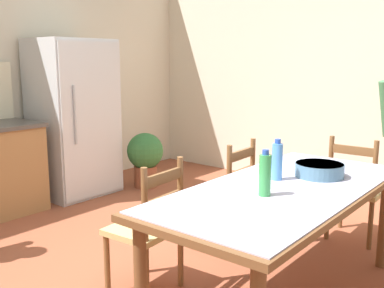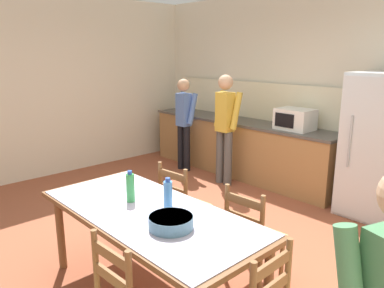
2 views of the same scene
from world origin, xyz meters
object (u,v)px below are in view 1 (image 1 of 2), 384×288
refrigerator (74,118)px  bottle_off_centre (277,161)px  chair_head_end (355,190)px  potted_plant (145,156)px  bottle_near_centre (265,174)px  chair_side_far_right (227,196)px  chair_side_far_left (148,229)px  dining_table (284,198)px  serving_bowl (319,169)px

refrigerator → bottle_off_centre: size_ratio=6.53×
chair_head_end → potted_plant: bearing=-2.4°
bottle_near_centre → potted_plant: bearing=58.6°
bottle_near_centre → chair_head_end: 1.62m
bottle_off_centre → chair_side_far_right: (0.35, 0.64, -0.45)m
chair_head_end → potted_plant: chair_head_end is taller
chair_side_far_left → chair_head_end: bearing=152.9°
refrigerator → dining_table: size_ratio=0.87×
serving_bowl → bottle_off_centre: bearing=144.7°
chair_side_far_right → chair_head_end: 1.13m
refrigerator → chair_head_end: (0.68, -2.99, -0.44)m
dining_table → refrigerator: bearing=78.3°
chair_head_end → potted_plant: 2.56m
chair_head_end → potted_plant: (0.02, 2.56, -0.06)m
dining_table → bottle_near_centre: bottle_near_centre is taller
refrigerator → bottle_near_centre: size_ratio=6.53×
serving_bowl → chair_side_far_right: size_ratio=0.35×
bottle_off_centre → chair_head_end: 1.29m
refrigerator → chair_side_far_right: (-0.17, -2.25, -0.44)m
chair_side_far_left → chair_side_far_right: bearing=176.0°
chair_side_far_right → bottle_off_centre: bearing=58.4°
bottle_off_centre → potted_plant: bottle_off_centre is taller
serving_bowl → refrigerator: bearing=85.0°
dining_table → bottle_off_centre: bearing=48.9°
bottle_near_centre → serving_bowl: size_ratio=0.84×
bottle_near_centre → chair_side_far_right: (0.70, 0.75, -0.45)m
serving_bowl → potted_plant: bearing=69.9°
bottle_off_centre → serving_bowl: size_ratio=0.84×
refrigerator → serving_bowl: size_ratio=5.51×
refrigerator → chair_head_end: refrigerator is taller
refrigerator → chair_side_far_left: (-1.08, -2.26, -0.44)m
bottle_off_centre → dining_table: bearing=-131.1°
potted_plant → chair_side_far_right: bearing=-115.5°
bottle_near_centre → bottle_off_centre: size_ratio=1.00×
serving_bowl → chair_head_end: 1.02m
bottle_off_centre → chair_side_far_right: size_ratio=0.30×
bottle_near_centre → potted_plant: (1.57, 2.57, -0.51)m
chair_head_end → bottle_off_centre: bearing=82.9°
dining_table → bottle_off_centre: size_ratio=7.51×
bottle_near_centre → potted_plant: 3.06m
dining_table → serving_bowl: bearing=-10.5°
chair_side_far_right → chair_head_end: (0.85, -0.74, 0.00)m
serving_bowl → potted_plant: size_ratio=0.48×
potted_plant → chair_head_end: bearing=-90.4°
refrigerator → bottle_off_centre: refrigerator is taller
bottle_off_centre → chair_side_far_left: (-0.56, 0.63, -0.45)m
bottle_near_centre → dining_table: bearing=0.5°
bottle_off_centre → potted_plant: (1.22, 2.46, -0.51)m
bottle_near_centre → chair_side_far_left: size_ratio=0.30×
serving_bowl → chair_side_far_left: size_ratio=0.35×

